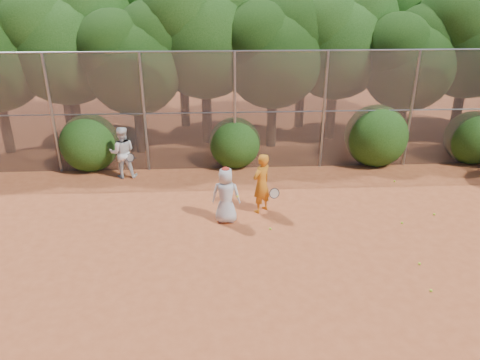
{
  "coord_description": "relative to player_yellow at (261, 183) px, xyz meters",
  "views": [
    {
      "loc": [
        -1.57,
        -9.13,
        6.35
      ],
      "look_at": [
        -1.0,
        2.5,
        1.1
      ],
      "focal_mm": 35.0,
      "sensor_mm": 36.0,
      "label": 1
    }
  ],
  "objects": [
    {
      "name": "bush_1",
      "position": [
        -0.62,
        3.56,
        0.03
      ],
      "size": [
        1.8,
        1.8,
        1.8
      ],
      "primitive_type": "sphere",
      "color": "#1A4010",
      "rests_on": "ground"
    },
    {
      "name": "ball_0",
      "position": [
        3.79,
        -0.95,
        -0.84
      ],
      "size": [
        0.07,
        0.07,
        0.07
      ],
      "primitive_type": "sphere",
      "color": "#C8EC2B",
      "rests_on": "ground"
    },
    {
      "name": "bush_3",
      "position": [
        7.88,
        3.56,
        0.08
      ],
      "size": [
        1.9,
        1.9,
        1.9
      ],
      "primitive_type": "sphere",
      "color": "#1A4010",
      "rests_on": "ground"
    },
    {
      "name": "ball_3",
      "position": [
        3.49,
        -2.88,
        -0.84
      ],
      "size": [
        0.07,
        0.07,
        0.07
      ],
      "primitive_type": "sphere",
      "color": "#C8EC2B",
      "rests_on": "ground"
    },
    {
      "name": "ball_4",
      "position": [
        0.15,
        -1.09,
        -0.84
      ],
      "size": [
        0.07,
        0.07,
        0.07
      ],
      "primitive_type": "sphere",
      "color": "#C8EC2B",
      "rests_on": "ground"
    },
    {
      "name": "fence_back",
      "position": [
        0.27,
        3.26,
        1.18
      ],
      "size": [
        20.05,
        0.09,
        4.03
      ],
      "color": "gray",
      "rests_on": "ground"
    },
    {
      "name": "ball_2",
      "position": [
        3.33,
        -3.88,
        -0.84
      ],
      "size": [
        0.07,
        0.07,
        0.07
      ],
      "primitive_type": "sphere",
      "color": "#C8EC2B",
      "rests_on": "ground"
    },
    {
      "name": "tree_5",
      "position": [
        3.44,
        6.3,
        3.17
      ],
      "size": [
        4.51,
        3.92,
        6.17
      ],
      "color": "black",
      "rests_on": "ground"
    },
    {
      "name": "player_teen",
      "position": [
        -1.01,
        -0.54,
        -0.07
      ],
      "size": [
        0.83,
        0.59,
        1.61
      ],
      "rotation": [
        0.0,
        0.0,
        3.03
      ],
      "color": "silver",
      "rests_on": "ground"
    },
    {
      "name": "player_yellow",
      "position": [
        0.0,
        0.0,
        0.0
      ],
      "size": [
        0.88,
        0.74,
        1.75
      ],
      "rotation": [
        0.0,
        0.0,
        3.91
      ],
      "color": "orange",
      "rests_on": "ground"
    },
    {
      "name": "tree_10",
      "position": [
        -2.55,
        8.3,
        3.75
      ],
      "size": [
        5.15,
        4.48,
        7.06
      ],
      "color": "black",
      "rests_on": "ground"
    },
    {
      "name": "ball_1",
      "position": [
        4.88,
        -0.51,
        -0.84
      ],
      "size": [
        0.07,
        0.07,
        0.07
      ],
      "primitive_type": "sphere",
      "color": "#C8EC2B",
      "rests_on": "ground"
    },
    {
      "name": "tree_3",
      "position": [
        -1.55,
        6.1,
        3.52
      ],
      "size": [
        4.89,
        4.26,
        6.7
      ],
      "color": "black",
      "rests_on": "ground"
    },
    {
      "name": "tree_1",
      "position": [
        -6.56,
        5.8,
        3.29
      ],
      "size": [
        4.64,
        4.03,
        6.35
      ],
      "color": "black",
      "rests_on": "ground"
    },
    {
      "name": "tree_2",
      "position": [
        -4.06,
        5.09,
        2.71
      ],
      "size": [
        3.99,
        3.47,
        5.47
      ],
      "color": "black",
      "rests_on": "ground"
    },
    {
      "name": "bush_0",
      "position": [
        -5.62,
        3.56,
        0.13
      ],
      "size": [
        2.0,
        2.0,
        2.0
      ],
      "primitive_type": "sphere",
      "color": "#1A4010",
      "rests_on": "ground"
    },
    {
      "name": "ball_5",
      "position": [
        4.55,
        1.78,
        -0.84
      ],
      "size": [
        0.07,
        0.07,
        0.07
      ],
      "primitive_type": "sphere",
      "color": "#C8EC2B",
      "rests_on": "ground"
    },
    {
      "name": "tree_9",
      "position": [
        -7.55,
        8.1,
        3.46
      ],
      "size": [
        4.83,
        4.2,
        6.62
      ],
      "color": "black",
      "rests_on": "ground"
    },
    {
      "name": "tree_12",
      "position": [
        6.95,
        8.5,
        3.64
      ],
      "size": [
        5.02,
        4.37,
        6.88
      ],
      "color": "black",
      "rests_on": "ground"
    },
    {
      "name": "player_white",
      "position": [
        -4.34,
        2.66,
        -0.0
      ],
      "size": [
        0.92,
        0.8,
        1.74
      ],
      "rotation": [
        0.0,
        0.0,
        3.24
      ],
      "color": "white",
      "rests_on": "ground"
    },
    {
      "name": "tree_4",
      "position": [
        0.94,
        5.49,
        2.88
      ],
      "size": [
        4.19,
        3.64,
        5.73
      ],
      "color": "black",
      "rests_on": "ground"
    },
    {
      "name": "tree_7",
      "position": [
        8.45,
        5.9,
        3.41
      ],
      "size": [
        4.77,
        4.14,
        6.53
      ],
      "color": "black",
      "rests_on": "ground"
    },
    {
      "name": "bush_2",
      "position": [
        4.38,
        3.56,
        0.23
      ],
      "size": [
        2.2,
        2.2,
        2.2
      ],
      "primitive_type": "sphere",
      "color": "#1A4010",
      "rests_on": "ground"
    },
    {
      "name": "ground",
      "position": [
        0.38,
        -2.74,
        -0.87
      ],
      "size": [
        80.0,
        80.0,
        0.0
      ],
      "primitive_type": "plane",
      "color": "#AB4D26",
      "rests_on": "ground"
    },
    {
      "name": "tree_11",
      "position": [
        2.44,
        7.9,
        3.29
      ],
      "size": [
        4.64,
        4.03,
        6.35
      ],
      "color": "black",
      "rests_on": "ground"
    },
    {
      "name": "tree_6",
      "position": [
        5.93,
        5.29,
        2.59
      ],
      "size": [
        3.86,
        3.36,
        5.29
      ],
      "color": "black",
      "rests_on": "ground"
    }
  ]
}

